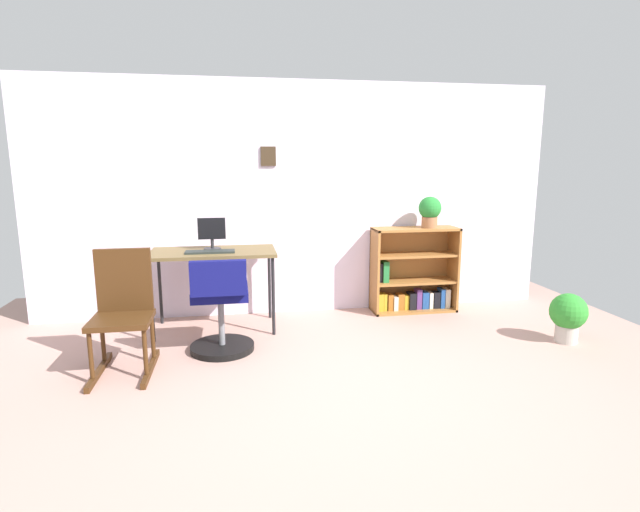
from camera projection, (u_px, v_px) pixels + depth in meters
ground_plane at (343, 409)px, 3.06m from camera, size 6.24×6.24×0.00m
wall_back at (298, 199)px, 4.93m from camera, size 5.20×0.12×2.31m
desk at (213, 257)px, 4.42m from camera, size 1.12×0.57×0.74m
monitor at (212, 233)px, 4.46m from camera, size 0.25×0.15×0.29m
keyboard at (210, 252)px, 4.32m from camera, size 0.43×0.14×0.02m
office_chair at (221, 310)px, 3.91m from camera, size 0.52×0.55×0.80m
rocking_chair at (123, 310)px, 3.59m from camera, size 0.42×0.64×0.89m
bookshelf_low at (412, 275)px, 5.07m from camera, size 0.87×0.30×0.87m
potted_plant_on_shelf at (430, 211)px, 4.92m from camera, size 0.23×0.23×0.31m
potted_plant_floor at (568, 315)px, 4.17m from camera, size 0.31×0.31×0.43m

